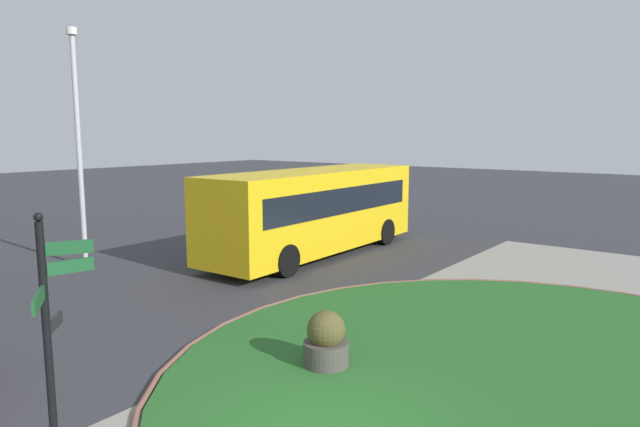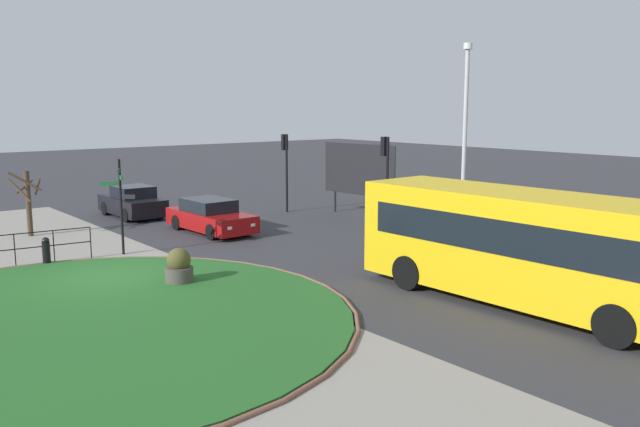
{
  "view_description": "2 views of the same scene",
  "coord_description": "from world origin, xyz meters",
  "px_view_note": "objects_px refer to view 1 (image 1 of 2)",
  "views": [
    {
      "loc": [
        -5.83,
        -4.39,
        4.27
      ],
      "look_at": [
        4.92,
        3.87,
        2.31
      ],
      "focal_mm": 31.14,
      "sensor_mm": 36.0,
      "label": 1
    },
    {
      "loc": [
        19.19,
        -7.2,
        5.28
      ],
      "look_at": [
        3.74,
        5.2,
        1.99
      ],
      "focal_mm": 36.92,
      "sensor_mm": 36.0,
      "label": 2
    }
  ],
  "objects_px": {
    "lamppost_tall": "(78,141)",
    "planter_near_signpost": "(326,343)",
    "signpost_directional": "(51,340)",
    "bus_yellow": "(314,209)"
  },
  "relations": [
    {
      "from": "signpost_directional",
      "to": "bus_yellow",
      "type": "height_order",
      "value": "signpost_directional"
    },
    {
      "from": "signpost_directional",
      "to": "planter_near_signpost",
      "type": "xyz_separation_m",
      "value": [
        4.81,
        -0.24,
        -1.47
      ]
    },
    {
      "from": "signpost_directional",
      "to": "lamppost_tall",
      "type": "xyz_separation_m",
      "value": [
        6.42,
        10.7,
        2.05
      ]
    },
    {
      "from": "signpost_directional",
      "to": "lamppost_tall",
      "type": "distance_m",
      "value": 12.65
    },
    {
      "from": "lamppost_tall",
      "to": "planter_near_signpost",
      "type": "bearing_deg",
      "value": -98.37
    },
    {
      "from": "lamppost_tall",
      "to": "planter_near_signpost",
      "type": "distance_m",
      "value": 11.61
    },
    {
      "from": "signpost_directional",
      "to": "planter_near_signpost",
      "type": "bearing_deg",
      "value": -2.8
    },
    {
      "from": "lamppost_tall",
      "to": "planter_near_signpost",
      "type": "xyz_separation_m",
      "value": [
        -1.61,
        -10.94,
        -3.52
      ]
    },
    {
      "from": "signpost_directional",
      "to": "lamppost_tall",
      "type": "bearing_deg",
      "value": 59.04
    },
    {
      "from": "bus_yellow",
      "to": "lamppost_tall",
      "type": "distance_m",
      "value": 8.0
    }
  ]
}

